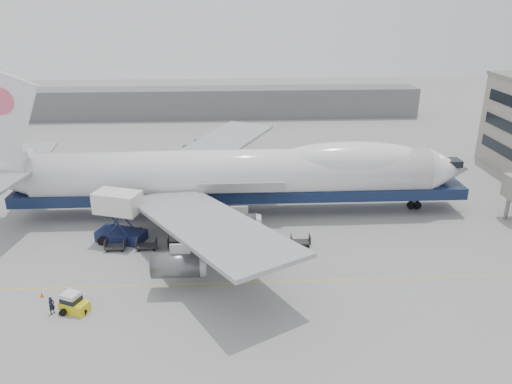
{
  "coord_description": "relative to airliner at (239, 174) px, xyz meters",
  "views": [
    {
      "loc": [
        -0.39,
        -50.58,
        27.79
      ],
      "look_at": [
        2.63,
        6.0,
        5.36
      ],
      "focal_mm": 35.0,
      "sensor_mm": 36.0,
      "label": 1
    }
  ],
  "objects": [
    {
      "name": "traffic_cone",
      "position": [
        -19.93,
        -19.54,
        -5.37
      ],
      "size": [
        0.36,
        0.36,
        0.53
      ],
      "rotation": [
        0.0,
        0.0,
        -0.42
      ],
      "color": "#E8600C",
      "rests_on": "ground"
    },
    {
      "name": "dolly_4",
      "position": [
        -0.18,
        -10.04,
        -5.09
      ],
      "size": [
        2.3,
        1.35,
        1.3
      ],
      "color": "#2D2D30",
      "rests_on": "ground"
    },
    {
      "name": "baggage_tug",
      "position": [
        -16.07,
        -22.1,
        -4.77
      ],
      "size": [
        2.97,
        2.37,
        1.92
      ],
      "rotation": [
        0.0,
        0.0,
        -0.43
      ],
      "color": "yellow",
      "rests_on": "ground"
    },
    {
      "name": "dolly_3",
      "position": [
        -3.81,
        -10.04,
        -5.09
      ],
      "size": [
        2.3,
        1.35,
        1.3
      ],
      "color": "#2D2D30",
      "rests_on": "ground"
    },
    {
      "name": "dolly_6",
      "position": [
        7.07,
        -10.04,
        -5.09
      ],
      "size": [
        2.3,
        1.35,
        1.3
      ],
      "color": "#2D2D30",
      "rests_on": "ground"
    },
    {
      "name": "dolly_2",
      "position": [
        -7.43,
        -10.04,
        -5.09
      ],
      "size": [
        2.3,
        1.35,
        1.3
      ],
      "color": "#2D2D30",
      "rests_on": "ground"
    },
    {
      "name": "apron_line",
      "position": [
        -0.64,
        -18.0,
        -5.62
      ],
      "size": [
        60.0,
        0.15,
        0.01
      ],
      "primitive_type": "cube",
      "color": "gold",
      "rests_on": "ground"
    },
    {
      "name": "dolly_1",
      "position": [
        -11.05,
        -10.04,
        -5.09
      ],
      "size": [
        2.3,
        1.35,
        1.3
      ],
      "color": "#2D2D30",
      "rests_on": "ground"
    },
    {
      "name": "ground_worker",
      "position": [
        -17.97,
        -22.34,
        -4.75
      ],
      "size": [
        0.71,
        0.76,
        1.74
      ],
      "primitive_type": "imported",
      "rotation": [
        0.0,
        0.0,
        0.96
      ],
      "color": "black",
      "rests_on": "ground"
    },
    {
      "name": "catering_truck",
      "position": [
        -14.47,
        -7.48,
        -2.16
      ],
      "size": [
        6.33,
        5.22,
        6.26
      ],
      "rotation": [
        0.0,
        0.0,
        -0.33
      ],
      "color": "#18214A",
      "rests_on": "ground"
    },
    {
      "name": "hangar",
      "position": [
        -10.64,
        58.0,
        -2.12
      ],
      "size": [
        110.0,
        8.0,
        7.0
      ],
      "primitive_type": "cube",
      "color": "slate",
      "rests_on": "ground"
    },
    {
      "name": "dolly_5",
      "position": [
        3.44,
        -10.04,
        -5.09
      ],
      "size": [
        2.3,
        1.35,
        1.3
      ],
      "color": "#2D2D30",
      "rests_on": "ground"
    },
    {
      "name": "dolly_0",
      "position": [
        -14.68,
        -10.04,
        -5.09
      ],
      "size": [
        2.3,
        1.35,
        1.3
      ],
      "color": "#2D2D30",
      "rests_on": "ground"
    },
    {
      "name": "ground",
      "position": [
        -0.64,
        -12.0,
        -5.62
      ],
      "size": [
        260.0,
        260.0,
        0.0
      ],
      "primitive_type": "plane",
      "color": "gray",
      "rests_on": "ground"
    },
    {
      "name": "airliner",
      "position": [
        0.0,
        0.0,
        0.0
      ],
      "size": [
        67.0,
        55.3,
        19.98
      ],
      "color": "white",
      "rests_on": "ground"
    }
  ]
}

